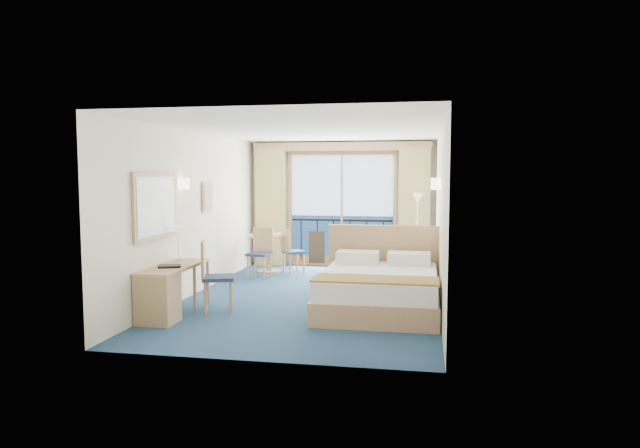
# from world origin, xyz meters

# --- Properties ---
(floor) EXTENTS (6.50, 6.50, 0.00)m
(floor) POSITION_xyz_m (0.00, 0.00, 0.00)
(floor) COLOR navy
(floor) RESTS_ON ground
(room_walls) EXTENTS (4.04, 6.54, 2.72)m
(room_walls) POSITION_xyz_m (0.00, 0.00, 1.78)
(room_walls) COLOR white
(room_walls) RESTS_ON ground
(balcony_door) EXTENTS (2.36, 0.03, 2.52)m
(balcony_door) POSITION_xyz_m (-0.01, 3.22, 1.14)
(balcony_door) COLOR navy
(balcony_door) RESTS_ON room_walls
(curtain_left) EXTENTS (0.65, 0.22, 2.55)m
(curtain_left) POSITION_xyz_m (-1.55, 3.07, 1.28)
(curtain_left) COLOR tan
(curtain_left) RESTS_ON room_walls
(curtain_right) EXTENTS (0.65, 0.22, 2.55)m
(curtain_right) POSITION_xyz_m (1.55, 3.07, 1.28)
(curtain_right) COLOR tan
(curtain_right) RESTS_ON room_walls
(pelmet) EXTENTS (3.80, 0.25, 0.18)m
(pelmet) POSITION_xyz_m (0.00, 3.10, 2.58)
(pelmet) COLOR tan
(pelmet) RESTS_ON room_walls
(mirror) EXTENTS (0.05, 1.25, 0.95)m
(mirror) POSITION_xyz_m (-1.97, -1.50, 1.55)
(mirror) COLOR tan
(mirror) RESTS_ON room_walls
(wall_print) EXTENTS (0.04, 0.42, 0.52)m
(wall_print) POSITION_xyz_m (-1.97, 0.45, 1.60)
(wall_print) COLOR tan
(wall_print) RESTS_ON room_walls
(sconce_left) EXTENTS (0.18, 0.18, 0.18)m
(sconce_left) POSITION_xyz_m (-1.94, -0.60, 1.85)
(sconce_left) COLOR beige
(sconce_left) RESTS_ON room_walls
(sconce_right) EXTENTS (0.18, 0.18, 0.18)m
(sconce_right) POSITION_xyz_m (1.94, -0.15, 1.85)
(sconce_right) COLOR beige
(sconce_right) RESTS_ON room_walls
(bed) EXTENTS (1.85, 2.20, 1.17)m
(bed) POSITION_xyz_m (1.13, -0.70, 0.33)
(bed) COLOR tan
(bed) RESTS_ON ground
(nightstand) EXTENTS (0.43, 0.41, 0.57)m
(nightstand) POSITION_xyz_m (1.76, 0.66, 0.28)
(nightstand) COLOR tan
(nightstand) RESTS_ON ground
(phone) EXTENTS (0.21, 0.17, 0.08)m
(phone) POSITION_xyz_m (1.78, 0.66, 0.61)
(phone) COLOR silver
(phone) RESTS_ON nightstand
(armchair) EXTENTS (1.15, 1.15, 0.76)m
(armchair) POSITION_xyz_m (1.45, 1.27, 0.38)
(armchair) COLOR #4D535D
(armchair) RESTS_ON ground
(floor_lamp) EXTENTS (0.22, 0.22, 1.61)m
(floor_lamp) POSITION_xyz_m (1.62, 2.73, 1.22)
(floor_lamp) COLOR silver
(floor_lamp) RESTS_ON ground
(desk) EXTENTS (0.51, 1.50, 0.70)m
(desk) POSITION_xyz_m (-1.73, -1.87, 0.39)
(desk) COLOR tan
(desk) RESTS_ON ground
(desk_chair) EXTENTS (0.58, 0.57, 1.04)m
(desk_chair) POSITION_xyz_m (-1.25, -1.25, 0.58)
(desk_chair) COLOR #212E4D
(desk_chair) RESTS_ON ground
(folder) EXTENTS (0.37, 0.32, 0.03)m
(folder) POSITION_xyz_m (-1.73, -1.61, 0.72)
(folder) COLOR black
(folder) RESTS_ON desk
(desk_lamp) EXTENTS (0.13, 0.13, 0.49)m
(desk_lamp) POSITION_xyz_m (-1.85, -1.05, 1.07)
(desk_lamp) COLOR silver
(desk_lamp) RESTS_ON desk
(round_table) EXTENTS (0.85, 0.85, 0.77)m
(round_table) POSITION_xyz_m (-1.37, 2.19, 0.58)
(round_table) COLOR tan
(round_table) RESTS_ON ground
(table_chair_a) EXTENTS (0.55, 0.55, 0.90)m
(table_chair_a) POSITION_xyz_m (-0.89, 2.13, 0.51)
(table_chair_a) COLOR #212E4D
(table_chair_a) RESTS_ON ground
(table_chair_b) EXTENTS (0.46, 0.47, 0.96)m
(table_chair_b) POSITION_xyz_m (-1.34, 1.58, 0.54)
(table_chair_b) COLOR #212E4D
(table_chair_b) RESTS_ON ground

